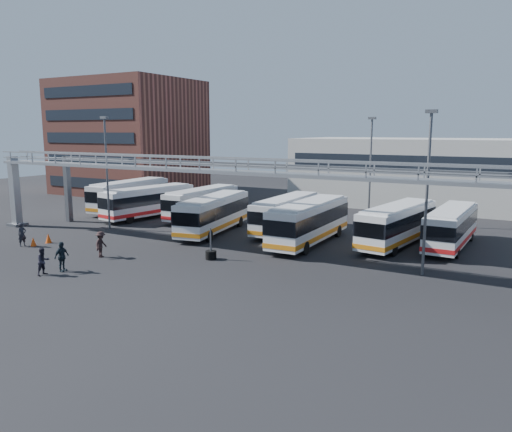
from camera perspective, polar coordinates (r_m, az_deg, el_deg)
The scene contains 22 objects.
ground at distance 31.61m, azimuth -6.22°, elevation -6.80°, with size 140.00×140.00×0.00m, color black.
gantry at distance 35.41m, azimuth -0.86°, elevation 4.13°, with size 51.40×5.15×7.10m.
apartment_building at distance 75.20m, azimuth -14.32°, elevation 8.72°, with size 18.00×15.00×16.00m, color brown.
warehouse at distance 63.06m, azimuth 24.08°, elevation 4.39°, with size 42.00×14.00×8.00m, color #9E9E99.
light_pole_left at distance 47.00m, azimuth -16.70°, elevation 5.39°, with size 0.70×0.35×10.21m.
light_pole_mid at distance 32.27m, azimuth 19.00°, elevation 3.45°, with size 0.70×0.35×10.21m.
light_pole_back at distance 48.68m, azimuth 12.94°, elevation 5.69°, with size 0.70×0.35×10.21m.
bus_0 at distance 57.90m, azimuth -14.22°, elevation 2.43°, with size 3.40×11.39×3.41m.
bus_1 at distance 52.77m, azimuth -12.15°, elevation 1.72°, with size 4.02×10.90×3.24m.
bus_2 at distance 51.42m, azimuth -6.17°, elevation 1.60°, with size 2.41×10.31×3.13m.
bus_3 at distance 44.09m, azimuth -4.85°, elevation 0.38°, with size 4.30×11.08×3.29m.
bus_4 at distance 44.47m, azimuth 3.55°, elevation 0.39°, with size 2.68×10.45×3.16m.
bus_5 at distance 39.95m, azimuth 6.14°, elevation -0.52°, with size 2.72×11.24×3.41m.
bus_6 at distance 40.61m, azimuth 15.90°, elevation -0.80°, with size 3.93×10.92×3.24m.
bus_7 at distance 41.30m, azimuth 21.43°, elevation -1.06°, with size 2.69×10.26×3.09m.
pedestrian_a at distance 43.11m, azimuth -25.17°, elevation -1.93°, with size 0.68×0.45×1.86m, color black.
pedestrian_b at distance 34.11m, azimuth -23.15°, elevation -4.79°, with size 0.85×0.66×1.75m, color black.
pedestrian_c at distance 37.34m, azimuth -17.30°, elevation -3.11°, with size 1.22×0.70×1.89m, color black.
pedestrian_d at distance 34.44m, azimuth -21.33°, elevation -4.36°, with size 1.14×0.48×1.95m, color #18232B.
cone_left at distance 43.64m, azimuth -22.64°, elevation -2.35°, with size 0.49×0.49×0.79m, color #E3490C.
cone_right at distance 42.94m, azimuth -24.11°, elevation -2.69°, with size 0.45×0.45×0.71m, color #E3490C.
tire_stack at distance 35.37m, azimuth -5.18°, elevation -4.36°, with size 0.78×0.78×2.23m.
Camera 1 is at (17.70, -24.60, 8.99)m, focal length 35.00 mm.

